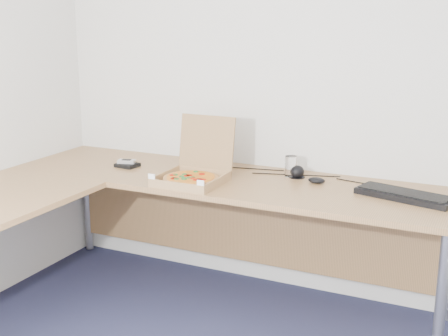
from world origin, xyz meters
The scene contains 10 objects.
room_shell centered at (0.00, 0.00, 1.25)m, with size 3.50×3.50×2.50m, color silver, non-canonical shape.
desk centered at (-0.82, 0.97, 0.70)m, with size 2.50×2.20×0.73m.
pizza_box centered at (-0.62, 1.24, 0.77)m, with size 0.33×0.39×0.34m.
drinking_glass centered at (-0.18, 1.59, 0.79)m, with size 0.07×0.07×0.12m, color white.
keyboard centered at (0.46, 1.43, 0.74)m, with size 0.47×0.17×0.03m, color black.
mouse centered at (-0.01, 1.51, 0.75)m, with size 0.09×0.06×0.03m, color black.
wallet centered at (-1.13, 1.38, 0.74)m, with size 0.12×0.10×0.02m, color black.
phone centered at (-1.14, 1.39, 0.76)m, with size 0.10×0.05×0.02m, color #B2B5BA.
dome_speaker centered at (-0.14, 1.58, 0.77)m, with size 0.09×0.09×0.07m, color black.
cable_bundle centered at (-0.16, 1.62, 0.73)m, with size 0.54×0.04×0.01m, color black, non-canonical shape.
Camera 1 is at (0.89, -1.54, 1.61)m, focal length 48.86 mm.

